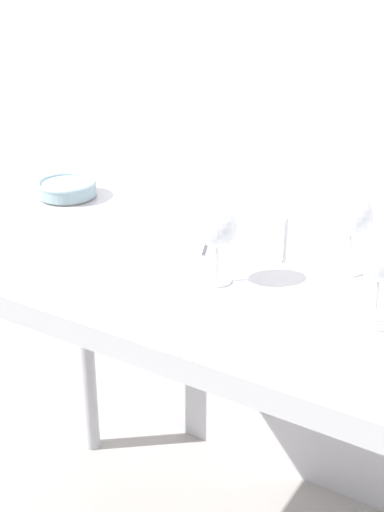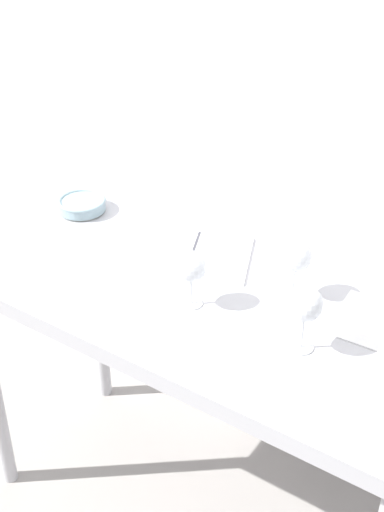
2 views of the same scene
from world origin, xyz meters
name	(u,v)px [view 2 (image 2 of 2)]	position (x,y,z in m)	size (l,w,h in m)	color
ground_plane	(203,511)	(0.00, 0.00, 0.00)	(6.00, 6.00, 0.00)	#9F9A95
back_wall	(301,96)	(0.00, 0.49, 1.30)	(3.80, 0.04, 2.60)	silver
steel_counter	(205,325)	(0.00, -0.01, 0.79)	(1.40, 0.65, 0.90)	#B2B2B7
wine_glass_far_right	(296,259)	(0.20, 0.12, 1.02)	(0.08, 0.08, 0.16)	white
wine_glass_near_right	(305,306)	(0.31, -0.06, 1.03)	(0.09, 0.09, 0.17)	white
wine_glass_near_center	(191,268)	(-0.01, -0.06, 1.01)	(0.08, 0.08, 0.16)	white
open_notebook	(192,255)	(-0.13, 0.13, 0.90)	(0.40, 0.36, 0.01)	white
tasting_sheet_upper	(367,320)	(0.40, 0.13, 0.90)	(0.16, 0.21, 0.00)	white
tasting_bowl	(82,204)	(-0.57, 0.16, 0.92)	(0.15, 0.15, 0.04)	beige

